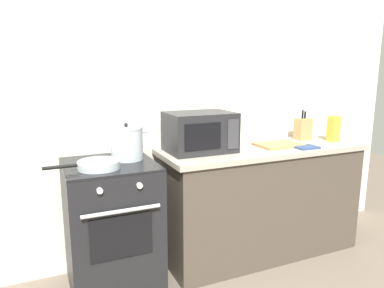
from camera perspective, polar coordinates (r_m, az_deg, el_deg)
back_wall at (r=2.96m, az=-2.17°, el=6.13°), size 4.40×0.10×2.50m
lower_cabinet_right at (r=3.13m, az=10.81°, el=-9.07°), size 1.64×0.56×0.88m
countertop_right at (r=3.00m, az=11.14°, el=-0.80°), size 1.70×0.60×0.04m
stove at (r=2.64m, az=-12.47°, el=-12.66°), size 0.60×0.64×0.92m
stock_pot at (r=2.54m, az=-10.27°, el=0.13°), size 0.31×0.23×0.26m
frying_pan at (r=2.36m, az=-14.63°, el=-3.16°), size 0.47×0.27×0.05m
microwave at (r=2.74m, az=1.25°, el=1.90°), size 0.50×0.37×0.30m
cutting_board at (r=3.05m, az=13.46°, el=-0.10°), size 0.36×0.26×0.02m
knife_block at (r=3.37m, az=17.10°, el=2.30°), size 0.13×0.10×0.27m
pasta_box at (r=3.38m, az=21.41°, el=2.25°), size 0.08×0.08×0.22m
oven_mitt at (r=3.02m, az=17.51°, el=-0.47°), size 0.18×0.14×0.02m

